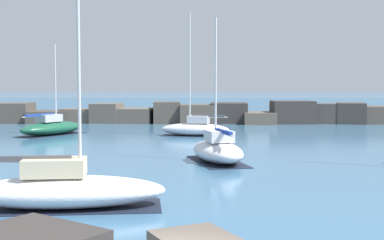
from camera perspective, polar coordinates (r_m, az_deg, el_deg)
name	(u,v)px	position (r m, az deg, el deg)	size (l,w,h in m)	color
open_sea_beyond	(203,104)	(122.14, 1.20, 1.71)	(400.00, 116.00, 0.01)	#2D5B7F
breakwater_jetty	(213,114)	(62.42, 2.28, 0.63)	(59.08, 6.80, 2.59)	#423D38
sailboat_moored_0	(218,150)	(30.87, 2.76, -3.22)	(3.91, 6.27, 8.32)	white
sailboat_moored_1	(52,127)	(48.95, -14.75, -0.76)	(5.53, 7.29, 8.07)	#195138
sailboat_moored_5	(64,189)	(20.06, -13.48, -7.22)	(7.52, 3.31, 7.91)	white
sailboat_moored_6	(195,128)	(46.51, 0.35, -0.87)	(6.30, 3.14, 10.64)	silver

